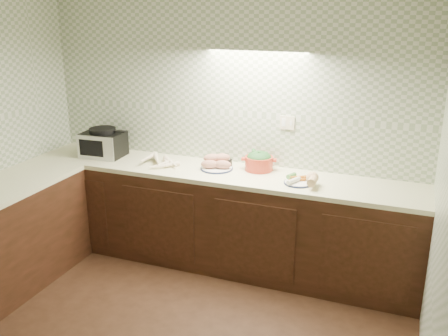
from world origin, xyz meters
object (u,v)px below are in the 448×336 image
(sweet_potato_plate, at_px, (217,163))
(onion_bowl, at_px, (224,161))
(veg_plate, at_px, (305,180))
(toaster_oven, at_px, (103,143))
(parsnip_pile, at_px, (157,159))
(dutch_oven, at_px, (259,161))

(sweet_potato_plate, height_order, onion_bowl, sweet_potato_plate)
(onion_bowl, distance_m, veg_plate, 0.83)
(toaster_oven, distance_m, parsnip_pile, 0.60)
(toaster_oven, height_order, sweet_potato_plate, toaster_oven)
(onion_bowl, bearing_deg, dutch_oven, -1.31)
(sweet_potato_plate, relative_size, veg_plate, 0.99)
(dutch_oven, xyz_separation_m, veg_plate, (0.46, -0.22, -0.04))
(onion_bowl, height_order, veg_plate, onion_bowl)
(toaster_oven, height_order, parsnip_pile, toaster_oven)
(toaster_oven, relative_size, veg_plate, 1.36)
(onion_bowl, bearing_deg, parsnip_pile, -165.48)
(parsnip_pile, relative_size, dutch_oven, 1.52)
(toaster_oven, bearing_deg, sweet_potato_plate, -1.81)
(dutch_oven, bearing_deg, onion_bowl, 166.40)
(onion_bowl, bearing_deg, sweet_potato_plate, -102.70)
(toaster_oven, bearing_deg, onion_bowl, 3.48)
(onion_bowl, relative_size, veg_plate, 0.51)
(veg_plate, bearing_deg, onion_bowl, 164.34)
(dutch_oven, bearing_deg, veg_plate, -37.49)
(parsnip_pile, xyz_separation_m, sweet_potato_plate, (0.58, 0.04, 0.01))
(parsnip_pile, distance_m, veg_plate, 1.40)
(toaster_oven, distance_m, onion_bowl, 1.21)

